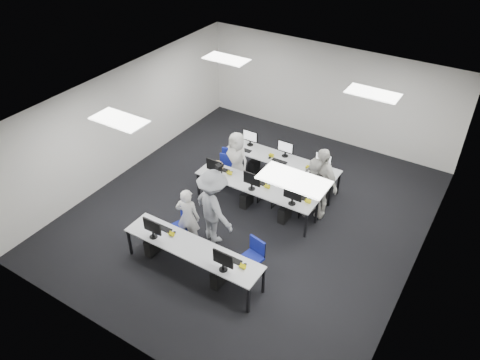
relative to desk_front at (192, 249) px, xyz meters
The scene contains 23 objects.
room 2.54m from the desk_front, 90.00° to the left, with size 9.00×9.02×3.00m.
ceiling_panels 3.33m from the desk_front, 90.00° to the left, with size 5.20×4.60×0.02m.
desk_front is the anchor object (origin of this frame).
desk_mid 2.60m from the desk_front, 90.00° to the left, with size 3.20×0.70×0.73m.
desk_back 4.00m from the desk_front, 90.00° to the left, with size 3.20×0.70×0.73m.
equipment_front 0.38m from the desk_front, behind, with size 2.51×0.41×1.19m.
equipment_mid 2.61m from the desk_front, 94.24° to the left, with size 2.91×0.41×1.19m.
equipment_back 4.04m from the desk_front, 87.27° to the left, with size 2.91×0.41×1.19m.
chair_0 1.09m from the desk_front, 143.60° to the left, with size 0.57×0.59×0.89m.
chair_1 1.30m from the desk_front, 30.09° to the left, with size 0.52×0.55×0.89m.
chair_2 3.48m from the desk_front, 110.58° to the left, with size 0.61×0.63×0.96m.
chair_3 3.11m from the desk_front, 86.96° to the left, with size 0.49×0.53×0.96m.
chair_4 3.40m from the desk_front, 68.30° to the left, with size 0.59×0.62×0.94m.
chair_5 3.65m from the desk_front, 110.55° to the left, with size 0.54×0.57×0.89m.
chair_6 3.55m from the desk_front, 87.22° to the left, with size 0.47×0.51×0.86m.
chair_7 3.69m from the desk_front, 71.45° to the left, with size 0.56×0.59×0.94m.
handbag 2.93m from the desk_front, 113.67° to the left, with size 0.33×0.21×0.27m, color #957A4D.
student_0 0.96m from the desk_front, 132.64° to the left, with size 0.55×0.36×1.52m, color beige.
student_1 3.39m from the desk_front, 68.11° to the left, with size 0.79×0.62×1.64m, color beige.
student_2 3.47m from the desk_front, 106.90° to the left, with size 0.75×0.49×1.54m, color beige.
student_3 3.63m from the desk_front, 67.39° to the left, with size 1.08×0.45×1.85m, color beige.
photographer 1.17m from the desk_front, 101.72° to the left, with size 1.23×0.71×1.90m, color gray.
dslr_camera 1.82m from the desk_front, 97.55° to the left, with size 0.14×0.18×0.10m, color black.
Camera 1 is at (4.62, -7.92, 7.55)m, focal length 35.00 mm.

